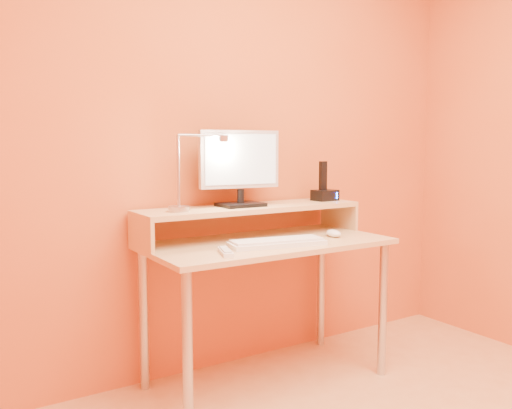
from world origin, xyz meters
TOP-DOWN VIEW (x-y plane):
  - wall_back at (0.00, 1.50)m, footprint 3.00×0.04m
  - desk_leg_fl at (-0.55, 0.93)m, footprint 0.04×0.04m
  - desk_leg_fr at (0.55, 0.93)m, footprint 0.04×0.04m
  - desk_leg_bl at (-0.55, 1.43)m, footprint 0.04×0.04m
  - desk_leg_br at (0.55, 1.43)m, footprint 0.04×0.04m
  - desk_lower at (0.00, 1.18)m, footprint 1.20×0.60m
  - shelf_riser_left at (-0.59, 1.33)m, footprint 0.02×0.30m
  - shelf_riser_right at (0.59, 1.33)m, footprint 0.02×0.30m
  - desk_shelf at (0.00, 1.33)m, footprint 1.20×0.30m
  - monitor_foot at (-0.06, 1.33)m, footprint 0.22×0.16m
  - monitor_neck at (-0.06, 1.33)m, footprint 0.04×0.04m
  - monitor_panel at (-0.06, 1.34)m, footprint 0.43×0.08m
  - monitor_back at (-0.06, 1.36)m, footprint 0.38×0.05m
  - monitor_screen at (-0.06, 1.32)m, footprint 0.38×0.05m
  - lamp_base at (-0.41, 1.30)m, footprint 0.10×0.10m
  - lamp_post at (-0.41, 1.30)m, footprint 0.01×0.01m
  - lamp_arm at (-0.29, 1.30)m, footprint 0.24×0.01m
  - lamp_head at (-0.17, 1.30)m, footprint 0.04×0.04m
  - lamp_bulb at (-0.17, 1.30)m, footprint 0.03×0.03m
  - phone_dock at (0.49, 1.33)m, footprint 0.13×0.11m
  - phone_handset at (0.47, 1.33)m, footprint 0.04×0.03m
  - phone_led at (0.53, 1.28)m, footprint 0.01×0.00m
  - keyboard at (-0.03, 1.05)m, footprint 0.48×0.23m
  - mouse at (0.35, 1.10)m, footprint 0.08×0.12m
  - remote_control at (-0.33, 1.01)m, footprint 0.09×0.17m

SIDE VIEW (x-z plane):
  - desk_leg_fl at x=-0.55m, z-range 0.00..0.69m
  - desk_leg_fr at x=0.55m, z-range 0.00..0.69m
  - desk_leg_bl at x=-0.55m, z-range 0.00..0.69m
  - desk_leg_br at x=0.55m, z-range 0.00..0.69m
  - desk_lower at x=0.00m, z-range 0.70..0.72m
  - remote_control at x=-0.33m, z-range 0.72..0.74m
  - keyboard at x=-0.03m, z-range 0.72..0.74m
  - mouse at x=0.35m, z-range 0.72..0.76m
  - shelf_riser_left at x=-0.59m, z-range 0.72..0.85m
  - shelf_riser_right at x=0.59m, z-range 0.72..0.85m
  - desk_shelf at x=0.00m, z-range 0.86..0.88m
  - monitor_foot at x=-0.06m, z-range 0.88..0.90m
  - lamp_base at x=-0.41m, z-range 0.88..0.90m
  - phone_dock at x=0.49m, z-range 0.88..0.94m
  - phone_led at x=0.53m, z-range 0.89..0.93m
  - monitor_neck at x=-0.06m, z-range 0.90..0.97m
  - phone_handset at x=0.47m, z-range 0.94..1.10m
  - lamp_post at x=-0.41m, z-range 0.91..1.24m
  - monitor_panel at x=-0.06m, z-range 0.97..1.26m
  - monitor_back at x=-0.06m, z-range 1.00..1.24m
  - monitor_screen at x=-0.06m, z-range 0.99..1.24m
  - lamp_bulb at x=-0.17m, z-range 1.20..1.21m
  - lamp_head at x=-0.17m, z-range 1.21..1.24m
  - lamp_arm at x=-0.29m, z-range 1.23..1.24m
  - wall_back at x=0.00m, z-range 0.00..2.50m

